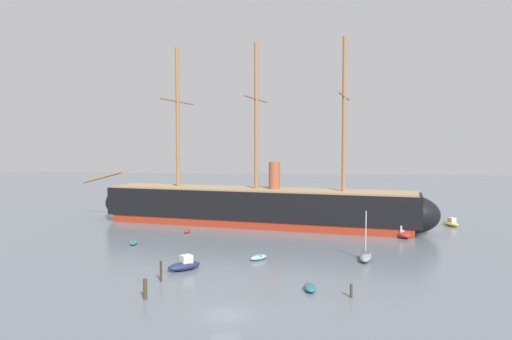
# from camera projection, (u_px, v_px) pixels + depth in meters

# --- Properties ---
(ground_plane) EXTENTS (400.00, 400.00, 0.00)m
(ground_plane) POSITION_uv_depth(u_px,v_px,m) (226.00, 315.00, 40.94)
(ground_plane) COLOR slate
(tall_ship) EXTENTS (68.27, 18.82, 33.01)m
(tall_ship) POSITION_uv_depth(u_px,v_px,m) (256.00, 206.00, 85.96)
(tall_ship) COLOR maroon
(tall_ship) RESTS_ON ground
(motorboat_foreground_left) EXTENTS (4.19, 4.18, 1.75)m
(motorboat_foreground_left) POSITION_uv_depth(u_px,v_px,m) (184.00, 265.00, 55.58)
(motorboat_foreground_left) COLOR #1E284C
(motorboat_foreground_left) RESTS_ON ground
(dinghy_foreground_right) EXTENTS (1.51, 2.73, 0.61)m
(dinghy_foreground_right) POSITION_uv_depth(u_px,v_px,m) (310.00, 288.00, 47.75)
(dinghy_foreground_right) COLOR #236670
(dinghy_foreground_right) RESTS_ON ground
(dinghy_near_centre) EXTENTS (2.56, 2.82, 0.63)m
(dinghy_near_centre) POSITION_uv_depth(u_px,v_px,m) (259.00, 257.00, 60.54)
(dinghy_near_centre) COLOR #7FB2D6
(dinghy_near_centre) RESTS_ON ground
(dinghy_mid_left) EXTENTS (1.45, 2.35, 0.52)m
(dinghy_mid_left) POSITION_uv_depth(u_px,v_px,m) (134.00, 243.00, 69.74)
(dinghy_mid_left) COLOR #236670
(dinghy_mid_left) RESTS_ON ground
(sailboat_mid_right) EXTENTS (2.18, 5.06, 6.37)m
(sailboat_mid_right) POSITION_uv_depth(u_px,v_px,m) (366.00, 256.00, 60.31)
(sailboat_mid_right) COLOR gray
(sailboat_mid_right) RESTS_ON ground
(dinghy_alongside_bow) EXTENTS (1.05, 2.16, 0.50)m
(dinghy_alongside_bow) POSITION_uv_depth(u_px,v_px,m) (187.00, 231.00, 79.20)
(dinghy_alongside_bow) COLOR #B22D28
(dinghy_alongside_bow) RESTS_ON ground
(motorboat_alongside_stern) EXTENTS (3.20, 5.11, 1.99)m
(motorboat_alongside_stern) POSITION_uv_depth(u_px,v_px,m) (401.00, 233.00, 75.40)
(motorboat_alongside_stern) COLOR #B22D28
(motorboat_alongside_stern) RESTS_ON ground
(motorboat_far_left) EXTENTS (3.54, 3.60, 1.50)m
(motorboat_far_left) POSITION_uv_depth(u_px,v_px,m) (147.00, 212.00, 100.31)
(motorboat_far_left) COLOR gold
(motorboat_far_left) RESTS_ON ground
(motorboat_far_right) EXTENTS (2.96, 4.00, 1.55)m
(motorboat_far_right) POSITION_uv_depth(u_px,v_px,m) (451.00, 223.00, 85.68)
(motorboat_far_right) COLOR gold
(motorboat_far_right) RESTS_ON ground
(motorboat_distant_centre) EXTENTS (2.85, 3.42, 1.35)m
(motorboat_distant_centre) POSITION_uv_depth(u_px,v_px,m) (290.00, 210.00, 103.26)
(motorboat_distant_centre) COLOR gray
(motorboat_distant_centre) RESTS_ON ground
(mooring_piling_nearest) EXTENTS (0.39, 0.39, 1.98)m
(mooring_piling_nearest) POSITION_uv_depth(u_px,v_px,m) (145.00, 289.00, 45.03)
(mooring_piling_nearest) COLOR #423323
(mooring_piling_nearest) RESTS_ON ground
(mooring_piling_left_pair) EXTENTS (0.28, 0.28, 1.32)m
(mooring_piling_left_pair) POSITION_uv_depth(u_px,v_px,m) (351.00, 291.00, 45.59)
(mooring_piling_left_pair) COLOR #423323
(mooring_piling_left_pair) RESTS_ON ground
(mooring_piling_right_pair) EXTENTS (0.25, 0.25, 2.21)m
(mooring_piling_right_pair) POSITION_uv_depth(u_px,v_px,m) (161.00, 271.00, 51.01)
(mooring_piling_right_pair) COLOR #382B1E
(mooring_piling_right_pair) RESTS_ON ground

